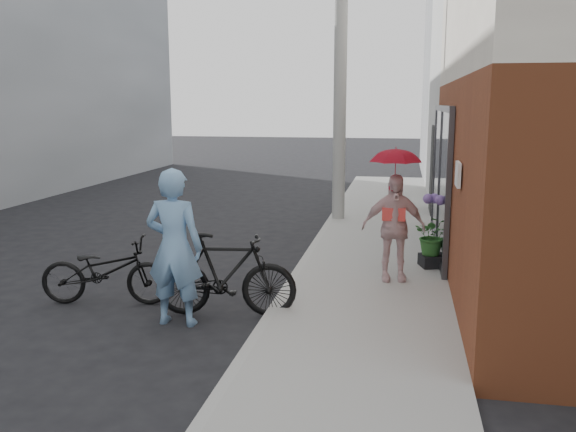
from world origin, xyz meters
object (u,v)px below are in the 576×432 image
(bike_left, at_px, (106,271))
(planter, at_px, (432,261))
(officer, at_px, (174,247))
(bike_right, at_px, (226,275))
(utility_pole, at_px, (340,64))
(kimono_woman, at_px, (393,227))

(bike_left, height_order, planter, bike_left)
(officer, xyz_separation_m, bike_left, (-1.20, 0.54, -0.50))
(bike_right, distance_m, planter, 3.64)
(utility_pole, height_order, bike_left, utility_pole)
(utility_pole, relative_size, planter, 19.53)
(utility_pole, xyz_separation_m, planter, (1.90, -3.82, -3.29))
(kimono_woman, bearing_deg, officer, -150.20)
(bike_right, height_order, planter, bike_right)
(utility_pole, bearing_deg, kimono_woman, -74.52)
(utility_pole, relative_size, bike_left, 4.01)
(utility_pole, bearing_deg, planter, -63.56)
(officer, relative_size, bike_right, 1.07)
(bike_left, bearing_deg, kimono_woman, -77.96)
(officer, distance_m, planter, 4.34)
(utility_pole, distance_m, kimono_woman, 5.49)
(planter, bearing_deg, bike_right, -137.17)
(bike_left, bearing_deg, bike_right, -104.18)
(bike_right, xyz_separation_m, kimono_woman, (2.05, 1.62, 0.36))
(officer, height_order, bike_left, officer)
(bike_right, bearing_deg, utility_pole, -14.29)
(bike_right, bearing_deg, kimono_woman, -59.10)
(officer, relative_size, kimono_woman, 1.24)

